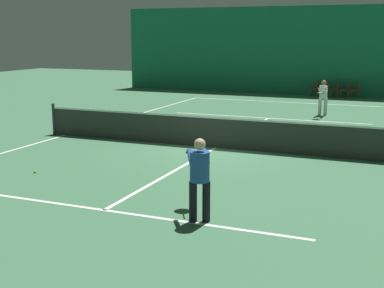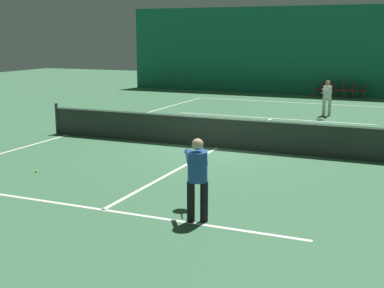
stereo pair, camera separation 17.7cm
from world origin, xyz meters
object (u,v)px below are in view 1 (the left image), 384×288
at_px(tennis_ball, 35,172).
at_px(courtside_chair_4, 357,89).
at_px(player_near, 199,173).
at_px(courtside_chair_3, 346,89).
at_px(courtside_chair_1, 326,88).
at_px(player_far, 323,95).
at_px(courtside_chair_0, 315,88).
at_px(courtside_chair_2, 336,88).
at_px(tennis_net, 216,131).

bearing_deg(tennis_ball, courtside_chair_4, 73.77).
bearing_deg(player_near, courtside_chair_3, -28.95).
relative_size(player_near, courtside_chair_3, 1.87).
xyz_separation_m(player_near, tennis_ball, (-5.09, 1.66, -0.88)).
relative_size(courtside_chair_1, courtside_chair_4, 1.00).
height_order(courtside_chair_1, courtside_chair_3, same).
distance_m(player_far, courtside_chair_4, 7.24).
bearing_deg(courtside_chair_3, courtside_chair_0, -90.00).
bearing_deg(courtside_chair_4, courtside_chair_0, -90.00).
bearing_deg(player_far, courtside_chair_3, 177.09).
bearing_deg(tennis_ball, player_far, 68.04).
bearing_deg(courtside_chair_0, player_near, 4.15).
bearing_deg(courtside_chair_2, courtside_chair_1, -90.00).
bearing_deg(courtside_chair_0, courtside_chair_4, 90.00).
height_order(player_far, courtside_chair_2, player_far).
bearing_deg(player_near, courtside_chair_4, -30.44).
xyz_separation_m(tennis_net, courtside_chair_1, (0.96, 15.20, -0.03)).
height_order(courtside_chair_1, courtside_chair_2, same).
height_order(player_near, player_far, player_near).
relative_size(player_far, courtside_chair_3, 1.79).
relative_size(tennis_net, courtside_chair_0, 14.29).
height_order(tennis_net, courtside_chair_1, tennis_net).
distance_m(courtside_chair_1, tennis_ball, 20.20).
xyz_separation_m(player_near, courtside_chair_0, (-1.55, 21.44, -0.43)).
height_order(tennis_net, tennis_ball, tennis_net).
bearing_deg(courtside_chair_1, player_near, 2.67).
bearing_deg(tennis_ball, courtside_chair_2, 76.78).
height_order(player_near, courtside_chair_0, player_near).
xyz_separation_m(player_far, courtside_chair_1, (-0.98, 7.20, -0.39)).
bearing_deg(tennis_ball, courtside_chair_1, 78.31).
height_order(player_near, courtside_chair_1, player_near).
xyz_separation_m(courtside_chair_2, courtside_chair_4, (1.11, 0.00, 0.00)).
xyz_separation_m(player_far, courtside_chair_2, (-0.43, 7.20, -0.39)).
bearing_deg(courtside_chair_4, tennis_net, -9.79).
bearing_deg(courtside_chair_4, tennis_ball, -16.23).
bearing_deg(courtside_chair_3, tennis_ball, -14.73).
relative_size(player_near, courtside_chair_0, 1.87).
xyz_separation_m(courtside_chair_2, courtside_chair_3, (0.55, 0.00, 0.00)).
bearing_deg(courtside_chair_1, courtside_chair_2, 90.00).
bearing_deg(courtside_chair_2, player_near, 1.19).
height_order(courtside_chair_1, tennis_ball, courtside_chair_1).
xyz_separation_m(courtside_chair_3, courtside_chair_4, (0.55, 0.00, 0.00)).
bearing_deg(courtside_chair_3, tennis_net, -7.75).
relative_size(tennis_net, courtside_chair_1, 14.29).
relative_size(tennis_net, player_far, 8.00).
distance_m(courtside_chair_4, tennis_ball, 20.60).
bearing_deg(tennis_ball, courtside_chair_3, 75.27).
relative_size(courtside_chair_2, courtside_chair_4, 1.00).
height_order(courtside_chair_0, courtside_chair_4, same).
bearing_deg(tennis_ball, courtside_chair_0, 79.86).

